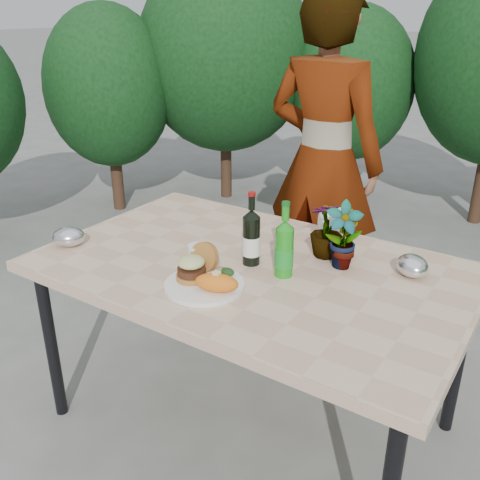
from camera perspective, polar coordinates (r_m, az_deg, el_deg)
The scene contains 18 objects.
ground at distance 2.45m, azimuth 1.09°, elevation -18.55°, with size 80.00×80.00×0.00m, color #62615D.
patio_table at distance 2.05m, azimuth 1.24°, elevation -4.05°, with size 1.60×1.00×0.75m.
shrub_hedge at distance 3.35m, azimuth 18.40°, elevation 13.62°, with size 6.88×5.01×2.10m.
dinner_plate at distance 1.87m, azimuth -3.82°, elevation -4.82°, with size 0.28×0.28×0.01m, color white.
burger_stack at distance 1.89m, azimuth -4.85°, elevation -2.73°, with size 0.11×0.16×0.11m.
sweet_potato at distance 1.80m, azimuth -2.50°, elevation -4.58°, with size 0.15×0.08×0.06m, color orange.
grilled_veg at distance 1.91m, azimuth -1.74°, elevation -3.34°, with size 0.08×0.05×0.03m.
wine_bottle at distance 1.99m, azimuth 1.22°, elevation 0.22°, with size 0.07×0.07×0.28m.
sparkling_water at distance 1.91m, azimuth 4.74°, elevation -0.99°, with size 0.07×0.07×0.28m.
plastic_cup at distance 1.98m, azimuth -4.53°, elevation -1.83°, with size 0.07×0.07×0.10m, color white.
seedling_left at distance 1.98m, azimuth 10.98°, elevation 0.40°, with size 0.14×0.09×0.26m, color #295B1F.
seedling_mid at distance 2.01m, azimuth 10.94°, elevation 0.08°, with size 0.12×0.10×0.21m, color #23551D.
seedling_right at distance 2.08m, azimuth 9.22°, elevation 1.11°, with size 0.12×0.12×0.22m, color #2C5A1F.
blue_bowl at distance 2.29m, azimuth 10.01°, elevation 1.71°, with size 0.14×0.14×0.11m, color white.
foil_packet_left at distance 2.28m, azimuth -17.82°, elevation 0.32°, with size 0.13×0.11×0.08m, color silver.
foil_packet_right at distance 2.03m, azimuth 17.91°, elevation -2.63°, with size 0.13×0.11×0.08m, color silver.
person at distance 2.88m, azimuth 8.90°, elevation 8.16°, with size 0.65×0.43×1.78m, color #986C4C.
terracotta_pot at distance 4.34m, azimuth -1.71°, elevation 2.36°, with size 0.17×0.17×0.14m.
Camera 1 is at (0.97, -1.54, 1.64)m, focal length 40.00 mm.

